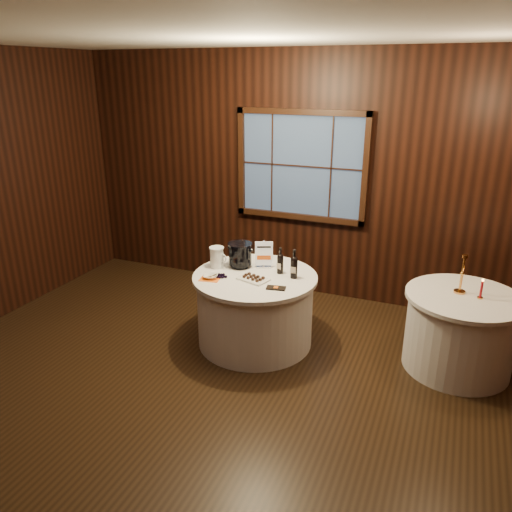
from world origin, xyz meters
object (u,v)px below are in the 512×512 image
at_px(brass_candlestick, 461,279).
at_px(red_candle, 481,291).
at_px(chocolate_plate, 253,278).
at_px(port_bottle_left, 280,262).
at_px(chocolate_box, 276,288).
at_px(side_table, 459,332).
at_px(ice_bucket, 240,254).
at_px(glass_pitcher, 217,257).
at_px(cracker_bowl, 210,276).
at_px(sign_stand, 264,258).
at_px(port_bottle_right, 294,266).
at_px(grape_bunch, 221,276).
at_px(main_table, 255,309).

distance_m(brass_candlestick, red_candle, 0.20).
distance_m(chocolate_plate, red_candle, 2.13).
xyz_separation_m(port_bottle_left, chocolate_box, (0.10, -0.38, -0.11)).
distance_m(side_table, ice_bucket, 2.30).
relative_size(glass_pitcher, cracker_bowl, 1.49).
bearing_deg(ice_bucket, cracker_bowl, -110.17).
height_order(sign_stand, port_bottle_left, sign_stand).
bearing_deg(red_candle, brass_candlestick, 159.87).
bearing_deg(chocolate_box, cracker_bowl, 170.11).
bearing_deg(cracker_bowl, chocolate_plate, 16.75).
height_order(side_table, chocolate_plate, chocolate_plate).
distance_m(chocolate_box, cracker_bowl, 0.70).
bearing_deg(port_bottle_right, ice_bucket, 167.11).
bearing_deg(glass_pitcher, brass_candlestick, 18.74).
xyz_separation_m(side_table, ice_bucket, (-2.24, -0.14, 0.52)).
bearing_deg(brass_candlestick, chocolate_box, -160.45).
bearing_deg(brass_candlestick, grape_bunch, -166.27).
distance_m(side_table, chocolate_box, 1.81).
relative_size(sign_stand, chocolate_box, 1.65).
xyz_separation_m(cracker_bowl, brass_candlestick, (2.33, 0.59, 0.12)).
height_order(main_table, chocolate_plate, chocolate_plate).
relative_size(port_bottle_right, ice_bucket, 1.14).
bearing_deg(chocolate_plate, ice_bucket, 133.90).
relative_size(side_table, port_bottle_left, 3.90).
bearing_deg(main_table, red_candle, 7.61).
height_order(grape_bunch, red_candle, red_candle).
height_order(chocolate_box, red_candle, red_candle).
xyz_separation_m(chocolate_plate, chocolate_box, (0.28, -0.11, -0.01)).
bearing_deg(brass_candlestick, red_candle, -20.13).
bearing_deg(port_bottle_left, side_table, 10.30).
relative_size(sign_stand, glass_pitcher, 1.35).
bearing_deg(glass_pitcher, chocolate_plate, -7.79).
height_order(port_bottle_left, chocolate_box, port_bottle_left).
height_order(main_table, sign_stand, sign_stand).
relative_size(ice_bucket, brass_candlestick, 0.69).
bearing_deg(chocolate_box, sign_stand, 112.93).
bearing_deg(side_table, glass_pitcher, -174.39).
bearing_deg(chocolate_plate, glass_pitcher, 160.37).
bearing_deg(main_table, chocolate_plate, -75.42).
xyz_separation_m(main_table, side_table, (2.00, 0.30, 0.00)).
xyz_separation_m(sign_stand, ice_bucket, (-0.24, -0.08, 0.04)).
bearing_deg(main_table, sign_stand, 90.20).
distance_m(side_table, glass_pitcher, 2.52).
distance_m(port_bottle_left, red_candle, 1.91).
distance_m(port_bottle_left, cracker_bowl, 0.73).
height_order(ice_bucket, glass_pitcher, ice_bucket).
bearing_deg(port_bottle_right, red_candle, -0.26).
bearing_deg(side_table, sign_stand, -178.31).
xyz_separation_m(side_table, brass_candlestick, (-0.05, 0.05, 0.52)).
distance_m(port_bottle_right, brass_candlestick, 1.58).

